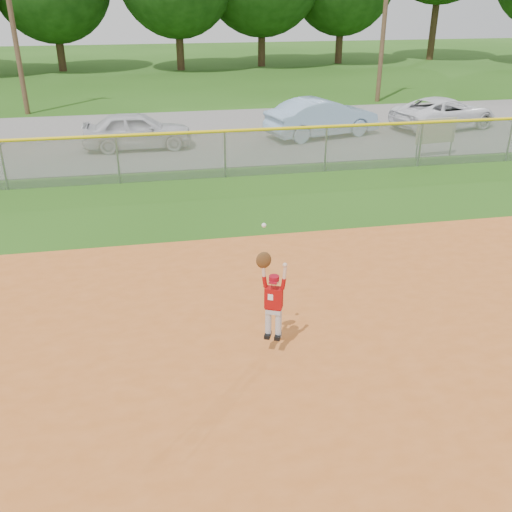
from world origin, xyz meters
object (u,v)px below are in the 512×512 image
(car_blue, at_px, (322,118))
(car_white_b, at_px, (444,113))
(sponsor_sign, at_px, (436,132))
(car_white_a, at_px, (137,130))
(ballplayer, at_px, (272,296))

(car_blue, bearing_deg, car_white_b, -101.08)
(sponsor_sign, bearing_deg, car_white_a, 162.72)
(car_white_a, relative_size, ballplayer, 2.01)
(car_white_a, xyz_separation_m, ballplayer, (2.10, -14.03, 0.36))
(car_blue, distance_m, sponsor_sign, 4.86)
(car_white_a, distance_m, car_white_b, 13.00)
(car_white_b, height_order, ballplayer, ballplayer)
(car_blue, xyz_separation_m, ballplayer, (-5.28, -14.57, 0.29))
(car_blue, distance_m, car_white_b, 5.60)
(car_white_a, distance_m, ballplayer, 14.19)
(car_white_a, height_order, ballplayer, ballplayer)
(car_blue, bearing_deg, ballplayer, 144.59)
(car_white_a, bearing_deg, car_blue, -86.32)
(car_white_a, distance_m, sponsor_sign, 10.91)
(car_blue, distance_m, ballplayer, 15.50)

